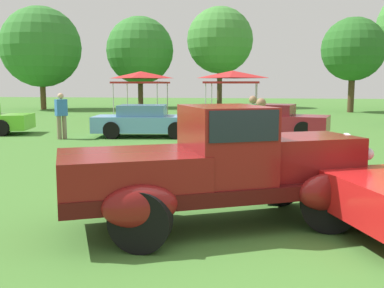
{
  "coord_description": "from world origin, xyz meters",
  "views": [
    {
      "loc": [
        0.22,
        -5.61,
        1.99
      ],
      "look_at": [
        -1.24,
        3.08,
        0.81
      ],
      "focal_mm": 41.39,
      "sensor_mm": 36.0,
      "label": 1
    }
  ],
  "objects_px": {
    "spectator_near_truck": "(260,132)",
    "spectator_far_side": "(61,114)",
    "feature_pickup_truck": "(219,165)",
    "show_car_burgundy": "(272,120)",
    "spectator_between_cars": "(252,124)",
    "canopy_tent_center_field": "(233,76)",
    "show_car_skyblue": "(146,121)",
    "canopy_tent_left_field": "(141,77)"
  },
  "relations": [
    {
      "from": "canopy_tent_left_field",
      "to": "canopy_tent_center_field",
      "type": "relative_size",
      "value": 0.99
    },
    {
      "from": "spectator_between_cars",
      "to": "canopy_tent_center_field",
      "type": "distance_m",
      "value": 11.0
    },
    {
      "from": "spectator_between_cars",
      "to": "spectator_near_truck",
      "type": "bearing_deg",
      "value": -83.39
    },
    {
      "from": "canopy_tent_center_field",
      "to": "canopy_tent_left_field",
      "type": "bearing_deg",
      "value": 175.89
    },
    {
      "from": "show_car_skyblue",
      "to": "spectator_between_cars",
      "type": "relative_size",
      "value": 2.48
    },
    {
      "from": "spectator_near_truck",
      "to": "canopy_tent_center_field",
      "type": "relative_size",
      "value": 0.62
    },
    {
      "from": "spectator_between_cars",
      "to": "spectator_far_side",
      "type": "bearing_deg",
      "value": 158.43
    },
    {
      "from": "feature_pickup_truck",
      "to": "show_car_skyblue",
      "type": "height_order",
      "value": "feature_pickup_truck"
    },
    {
      "from": "canopy_tent_left_field",
      "to": "feature_pickup_truck",
      "type": "bearing_deg",
      "value": -70.57
    },
    {
      "from": "spectator_near_truck",
      "to": "spectator_far_side",
      "type": "relative_size",
      "value": 1.0
    },
    {
      "from": "show_car_skyblue",
      "to": "canopy_tent_left_field",
      "type": "distance_m",
      "value": 7.7
    },
    {
      "from": "show_car_skyblue",
      "to": "show_car_burgundy",
      "type": "bearing_deg",
      "value": 16.43
    },
    {
      "from": "spectator_between_cars",
      "to": "feature_pickup_truck",
      "type": "bearing_deg",
      "value": -92.38
    },
    {
      "from": "spectator_far_side",
      "to": "canopy_tent_left_field",
      "type": "bearing_deg",
      "value": 85.7
    },
    {
      "from": "show_car_burgundy",
      "to": "feature_pickup_truck",
      "type": "bearing_deg",
      "value": -94.29
    },
    {
      "from": "feature_pickup_truck",
      "to": "spectator_far_side",
      "type": "xyz_separation_m",
      "value": [
        -6.78,
        9.04,
        0.05
      ]
    },
    {
      "from": "show_car_burgundy",
      "to": "canopy_tent_center_field",
      "type": "height_order",
      "value": "canopy_tent_center_field"
    },
    {
      "from": "show_car_skyblue",
      "to": "spectator_near_truck",
      "type": "xyz_separation_m",
      "value": [
        4.44,
        -6.19,
        0.31
      ]
    },
    {
      "from": "feature_pickup_truck",
      "to": "canopy_tent_left_field",
      "type": "height_order",
      "value": "canopy_tent_left_field"
    },
    {
      "from": "feature_pickup_truck",
      "to": "spectator_between_cars",
      "type": "xyz_separation_m",
      "value": [
        0.26,
        6.25,
        0.05
      ]
    },
    {
      "from": "feature_pickup_truck",
      "to": "show_car_burgundy",
      "type": "bearing_deg",
      "value": 85.71
    },
    {
      "from": "spectator_near_truck",
      "to": "spectator_between_cars",
      "type": "bearing_deg",
      "value": 96.61
    },
    {
      "from": "spectator_near_truck",
      "to": "canopy_tent_center_field",
      "type": "xyz_separation_m",
      "value": [
        -1.65,
        12.97,
        1.51
      ]
    },
    {
      "from": "show_car_burgundy",
      "to": "spectator_near_truck",
      "type": "height_order",
      "value": "spectator_near_truck"
    },
    {
      "from": "spectator_near_truck",
      "to": "show_car_burgundy",
      "type": "bearing_deg",
      "value": 87.25
    },
    {
      "from": "show_car_burgundy",
      "to": "canopy_tent_center_field",
      "type": "xyz_separation_m",
      "value": [
        -2.02,
        5.37,
        1.82
      ]
    },
    {
      "from": "spectator_between_cars",
      "to": "show_car_burgundy",
      "type": "bearing_deg",
      "value": 83.53
    },
    {
      "from": "spectator_between_cars",
      "to": "canopy_tent_left_field",
      "type": "bearing_deg",
      "value": 119.85
    },
    {
      "from": "feature_pickup_truck",
      "to": "spectator_near_truck",
      "type": "relative_size",
      "value": 2.67
    },
    {
      "from": "show_car_skyblue",
      "to": "spectator_between_cars",
      "type": "xyz_separation_m",
      "value": [
        4.19,
        -4.02,
        0.31
      ]
    },
    {
      "from": "spectator_far_side",
      "to": "canopy_tent_center_field",
      "type": "bearing_deg",
      "value": 54.91
    },
    {
      "from": "show_car_skyblue",
      "to": "spectator_far_side",
      "type": "xyz_separation_m",
      "value": [
        -2.85,
        -1.24,
        0.31
      ]
    },
    {
      "from": "spectator_between_cars",
      "to": "spectator_far_side",
      "type": "xyz_separation_m",
      "value": [
        -7.04,
        2.78,
        0.0
      ]
    },
    {
      "from": "canopy_tent_left_field",
      "to": "canopy_tent_center_field",
      "type": "distance_m",
      "value": 5.02
    },
    {
      "from": "show_car_skyblue",
      "to": "spectator_between_cars",
      "type": "distance_m",
      "value": 5.81
    },
    {
      "from": "show_car_burgundy",
      "to": "canopy_tent_left_field",
      "type": "relative_size",
      "value": 1.65
    },
    {
      "from": "spectator_far_side",
      "to": "feature_pickup_truck",
      "type": "bearing_deg",
      "value": -53.14
    },
    {
      "from": "spectator_far_side",
      "to": "canopy_tent_left_field",
      "type": "relative_size",
      "value": 0.62
    },
    {
      "from": "canopy_tent_center_field",
      "to": "spectator_near_truck",
      "type": "bearing_deg",
      "value": -82.74
    },
    {
      "from": "spectator_between_cars",
      "to": "canopy_tent_center_field",
      "type": "height_order",
      "value": "canopy_tent_center_field"
    },
    {
      "from": "show_car_skyblue",
      "to": "spectator_between_cars",
      "type": "bearing_deg",
      "value": -43.8
    },
    {
      "from": "canopy_tent_left_field",
      "to": "spectator_near_truck",
      "type": "bearing_deg",
      "value": -63.46
    }
  ]
}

